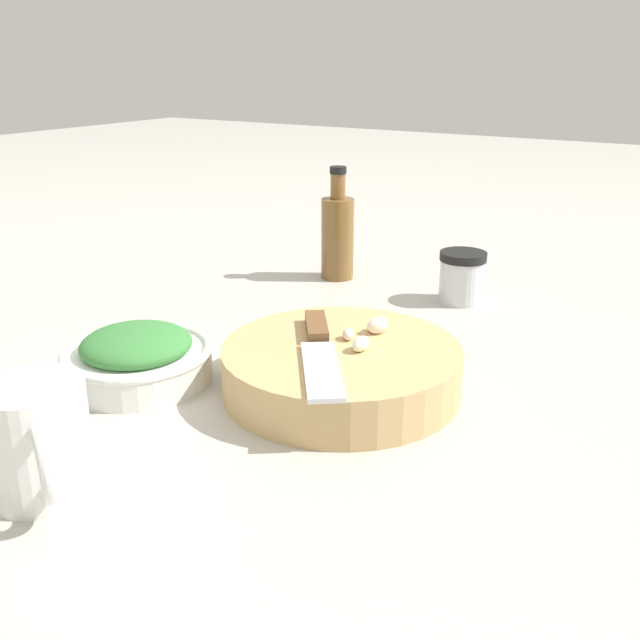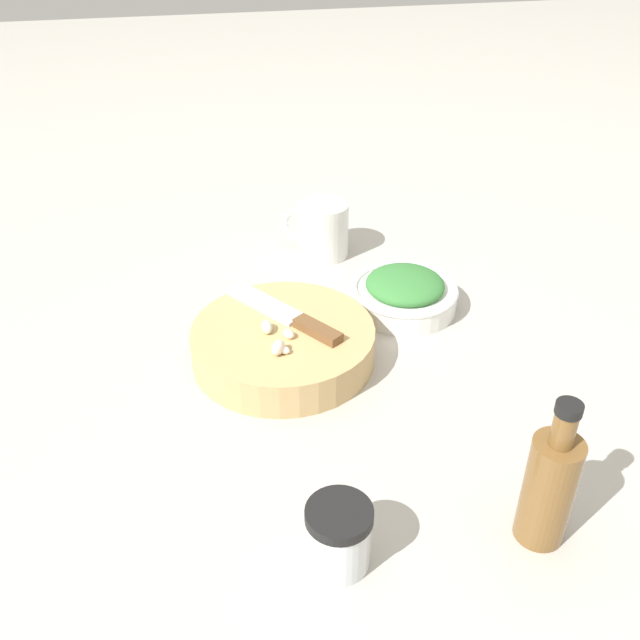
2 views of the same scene
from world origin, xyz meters
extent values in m
plane|color=#B2ADA3|center=(0.00, 0.00, 0.00)|extent=(5.00, 5.00, 0.00)
cylinder|color=tan|center=(-0.02, -0.08, 0.03)|extent=(0.25, 0.25, 0.05)
cube|color=brown|center=(0.00, -0.03, 0.06)|extent=(0.07, 0.06, 0.01)
cube|color=silver|center=(-0.09, -0.09, 0.05)|extent=(0.13, 0.10, 0.01)
ellipsoid|color=silver|center=(-0.02, -0.10, 0.06)|extent=(0.03, 0.02, 0.02)
ellipsoid|color=#F2E4CA|center=(0.03, -0.09, 0.06)|extent=(0.02, 0.02, 0.01)
ellipsoid|color=#F3E0CE|center=(0.03, -0.09, 0.06)|extent=(0.03, 0.03, 0.02)
ellipsoid|color=#F3E4C9|center=(0.00, -0.07, 0.06)|extent=(0.02, 0.02, 0.01)
cylinder|color=silver|center=(-0.11, 0.12, 0.02)|extent=(0.16, 0.16, 0.03)
torus|color=silver|center=(-0.11, 0.12, 0.03)|extent=(0.16, 0.16, 0.01)
ellipsoid|color=#387A38|center=(-0.11, 0.12, 0.04)|extent=(0.12, 0.12, 0.04)
cylinder|color=silver|center=(0.32, -0.08, 0.03)|extent=(0.06, 0.06, 0.06)
cylinder|color=black|center=(0.32, -0.08, 0.07)|extent=(0.07, 0.07, 0.01)
cylinder|color=silver|center=(-0.31, 0.04, 0.05)|extent=(0.09, 0.09, 0.10)
torus|color=silver|center=(-0.33, 0.00, 0.05)|extent=(0.04, 0.06, 0.07)
cylinder|color=brown|center=(0.33, 0.13, 0.06)|extent=(0.05, 0.05, 0.13)
cylinder|color=brown|center=(0.33, 0.13, 0.15)|extent=(0.02, 0.02, 0.04)
cylinder|color=black|center=(0.33, 0.13, 0.17)|extent=(0.03, 0.03, 0.01)
camera|label=1|loc=(-0.62, -0.42, 0.34)|focal=40.00mm
camera|label=2|loc=(0.77, -0.19, 0.60)|focal=40.00mm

